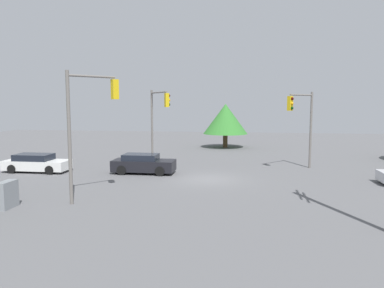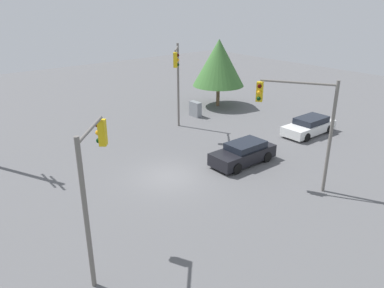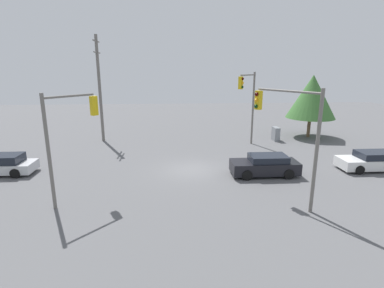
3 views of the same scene
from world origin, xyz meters
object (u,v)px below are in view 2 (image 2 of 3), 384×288
object	(u,v)px
sedan_dark	(243,153)
traffic_signal_aux	(177,74)
traffic_signal_main	(93,174)
traffic_signal_cross	(301,115)
sedan_white	(309,126)
electrical_cabinet	(195,109)

from	to	relation	value
sedan_dark	traffic_signal_aux	bearing A→B (deg)	-4.91
sedan_dark	traffic_signal_main	size ratio (longest dim) A/B	0.75
sedan_dark	traffic_signal_aux	xyz separation A→B (m)	(-7.76, 0.67, 3.79)
sedan_dark	traffic_signal_cross	size ratio (longest dim) A/B	0.72
sedan_white	traffic_signal_aux	xyz separation A→B (m)	(-7.19, -7.31, 3.83)
sedan_white	traffic_signal_cross	size ratio (longest dim) A/B	0.77
sedan_white	electrical_cabinet	size ratio (longest dim) A/B	3.56
traffic_signal_main	traffic_signal_cross	distance (m)	11.41
sedan_white	traffic_signal_cross	xyz separation A→B (m)	(4.60, -8.12, 3.59)
sedan_white	electrical_cabinet	bearing A→B (deg)	23.28
traffic_signal_aux	electrical_cabinet	distance (m)	5.45
sedan_dark	electrical_cabinet	world-z (taller)	sedan_dark
sedan_white	traffic_signal_aux	bearing A→B (deg)	45.49
traffic_signal_cross	electrical_cabinet	bearing A→B (deg)	-48.82
electrical_cabinet	sedan_white	bearing A→B (deg)	23.28
sedan_dark	traffic_signal_main	distance (m)	12.41
traffic_signal_cross	electrical_cabinet	world-z (taller)	traffic_signal_cross
traffic_signal_cross	sedan_dark	bearing A→B (deg)	-33.78
sedan_dark	traffic_signal_aux	size ratio (longest dim) A/B	0.67
traffic_signal_cross	traffic_signal_aux	xyz separation A→B (m)	(-11.79, 0.81, 0.24)
electrical_cabinet	sedan_dark	bearing A→B (deg)	-22.79
traffic_signal_main	electrical_cabinet	world-z (taller)	traffic_signal_main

